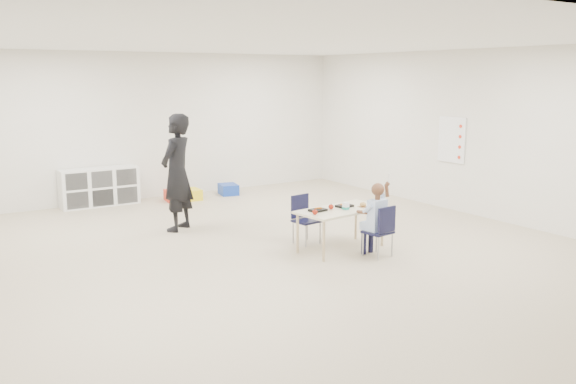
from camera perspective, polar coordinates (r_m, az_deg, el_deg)
room at (r=8.10m, az=-1.00°, el=4.03°), size 9.00×9.02×2.80m
table at (r=8.39m, az=4.97°, el=-3.46°), size 1.33×0.79×0.58m
chair_near at (r=8.13m, az=8.40°, el=-3.61°), size 0.37×0.36×0.69m
chair_far at (r=8.65m, az=1.76°, el=-2.62°), size 0.37×0.36×0.69m
child at (r=8.09m, az=8.44°, el=-2.25°), size 0.52×0.52×1.09m
lunch_tray_near at (r=8.44m, az=5.31°, el=-1.30°), size 0.24×0.19×0.03m
lunch_tray_far at (r=8.15m, az=2.81°, el=-1.70°), size 0.24×0.19×0.03m
milk_carton at (r=8.24m, az=5.43°, el=-1.35°), size 0.08×0.08×0.10m
bread_roll at (r=8.46m, az=7.03°, el=-1.17°), size 0.09×0.09×0.07m
apple_near at (r=8.26m, az=4.05°, el=-1.39°), size 0.07×0.07×0.07m
apple_far at (r=7.93m, az=2.53°, el=-1.89°), size 0.07×0.07×0.07m
cubby_shelf at (r=11.70m, az=-17.22°, el=0.46°), size 1.40×0.40×0.70m
rules_poster at (r=11.13m, az=15.07°, el=4.75°), size 0.02×0.60×0.80m
adult at (r=9.46m, az=-10.36°, el=1.79°), size 0.78×0.74×1.80m
bin_red at (r=11.85m, az=-10.56°, el=-0.32°), size 0.38×0.46×0.21m
bin_yellow at (r=11.91m, az=-9.07°, el=-0.22°), size 0.35×0.44×0.21m
bin_blue at (r=12.33m, az=-5.60°, el=0.25°), size 0.41×0.49×0.21m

